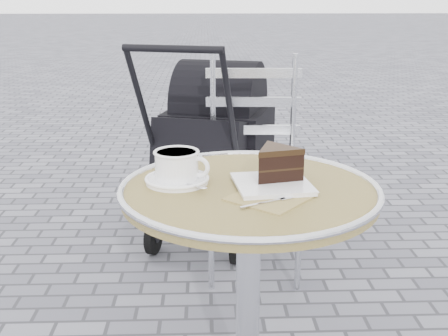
{
  "coord_description": "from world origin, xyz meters",
  "views": [
    {
      "loc": [
        -0.12,
        -1.45,
        1.23
      ],
      "look_at": [
        -0.07,
        0.02,
        0.78
      ],
      "focal_mm": 45.0,
      "sensor_mm": 36.0,
      "label": 1
    }
  ],
  "objects_px": {
    "cappuccino_set": "(178,169)",
    "baby_stroller": "(214,147)",
    "cake_plate_set": "(276,168)",
    "bistro_chair": "(254,138)",
    "cafe_table": "(249,242)"
  },
  "relations": [
    {
      "from": "cake_plate_set",
      "to": "baby_stroller",
      "type": "relative_size",
      "value": 0.31
    },
    {
      "from": "bistro_chair",
      "to": "baby_stroller",
      "type": "height_order",
      "value": "baby_stroller"
    },
    {
      "from": "cafe_table",
      "to": "baby_stroller",
      "type": "height_order",
      "value": "baby_stroller"
    },
    {
      "from": "cake_plate_set",
      "to": "bistro_chair",
      "type": "bearing_deg",
      "value": 81.28
    },
    {
      "from": "cafe_table",
      "to": "bistro_chair",
      "type": "xyz_separation_m",
      "value": [
        0.1,
        1.04,
        0.04
      ]
    },
    {
      "from": "bistro_chair",
      "to": "baby_stroller",
      "type": "relative_size",
      "value": 0.9
    },
    {
      "from": "cappuccino_set",
      "to": "bistro_chair",
      "type": "relative_size",
      "value": 0.2
    },
    {
      "from": "cappuccino_set",
      "to": "baby_stroller",
      "type": "relative_size",
      "value": 0.18
    },
    {
      "from": "baby_stroller",
      "to": "cake_plate_set",
      "type": "bearing_deg",
      "value": -67.44
    },
    {
      "from": "baby_stroller",
      "to": "cappuccino_set",
      "type": "bearing_deg",
      "value": -78.64
    },
    {
      "from": "cafe_table",
      "to": "baby_stroller",
      "type": "bearing_deg",
      "value": 92.89
    },
    {
      "from": "cafe_table",
      "to": "baby_stroller",
      "type": "xyz_separation_m",
      "value": [
        -0.07,
        1.41,
        -0.1
      ]
    },
    {
      "from": "cafe_table",
      "to": "cappuccino_set",
      "type": "height_order",
      "value": "cappuccino_set"
    },
    {
      "from": "cafe_table",
      "to": "baby_stroller",
      "type": "distance_m",
      "value": 1.42
    },
    {
      "from": "bistro_chair",
      "to": "baby_stroller",
      "type": "distance_m",
      "value": 0.43
    }
  ]
}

